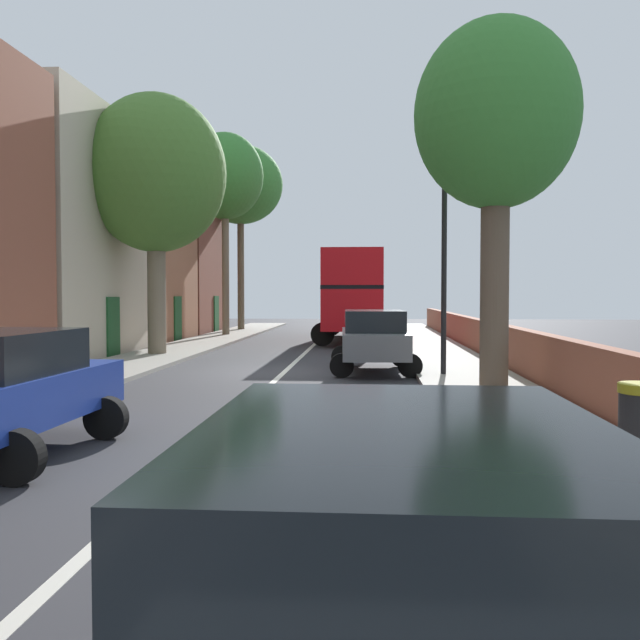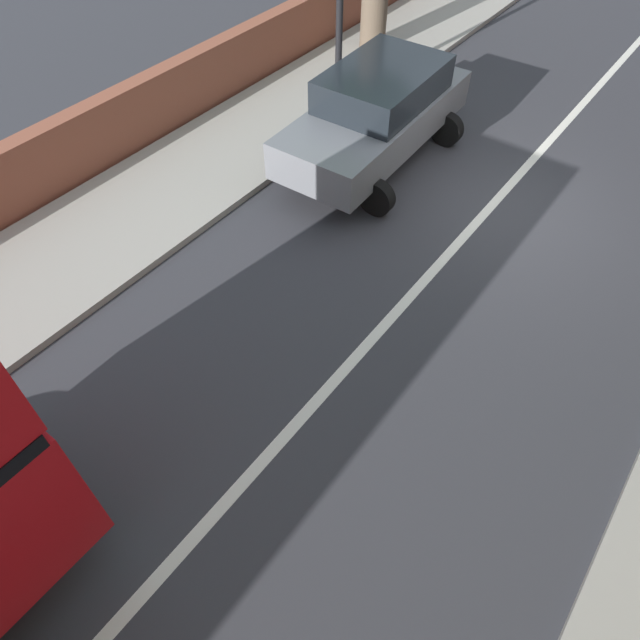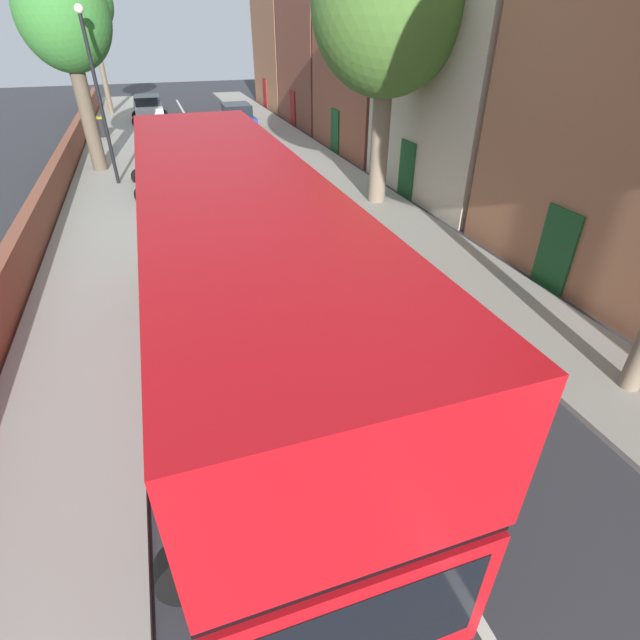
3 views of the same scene
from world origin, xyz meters
The scene contains 14 objects.
ground_plane centered at (0.00, 0.00, 0.00)m, with size 84.00×84.00×0.00m, color #333338.
road_centre_line centered at (0.00, 0.00, 0.00)m, with size 0.16×54.00×0.01m, color silver.
sidewalk_left centered at (-4.90, 0.00, 0.06)m, with size 2.60×60.00×0.12m, color #9E998E.
sidewalk_right centered at (4.90, 0.00, 0.06)m, with size 2.60×60.00×0.12m, color #9E998E.
boundary_wall_right centered at (6.45, 0.00, 0.63)m, with size 0.36×54.00×1.26m, color brown.
double_decker_bus centered at (1.70, 13.38, 2.35)m, with size 3.56×10.82×4.06m.
parked_car_white_right_0 centered at (2.50, -16.11, 0.95)m, with size 2.43×4.10×1.67m.
parked_car_blue_left_1 centered at (-2.50, -10.31, 0.96)m, with size 2.48×4.06×1.70m.
parked_car_grey_right_2 centered at (2.50, 0.12, 0.98)m, with size 2.54×4.38×1.74m.
street_tree_left_0 centered at (-5.03, 15.84, 8.23)m, with size 3.95×3.95×10.39m.
street_tree_right_1 centered at (5.12, -3.75, 5.98)m, with size 3.56×3.56×8.04m.
street_tree_left_2 centered at (-5.26, 21.28, 8.68)m, with size 5.03×5.03×10.95m.
street_tree_left_4 centered at (-5.05, 4.42, 6.34)m, with size 4.90×4.90×9.02m.
lamppost_right centered at (4.30, -1.17, 3.81)m, with size 0.32×0.32×6.31m.
Camera 1 is at (2.35, -18.93, 2.17)m, focal length 38.17 mm.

